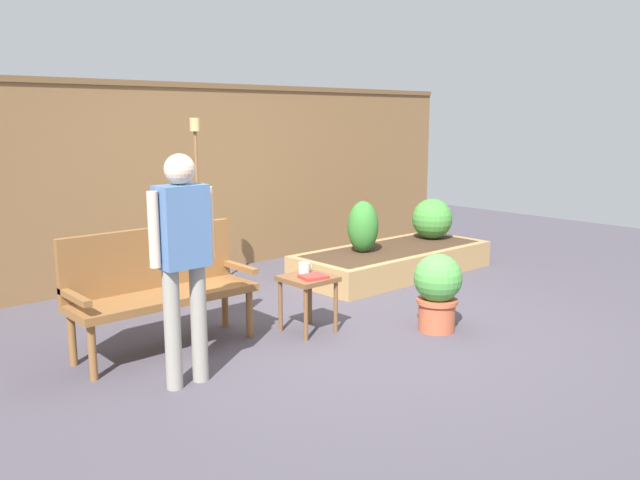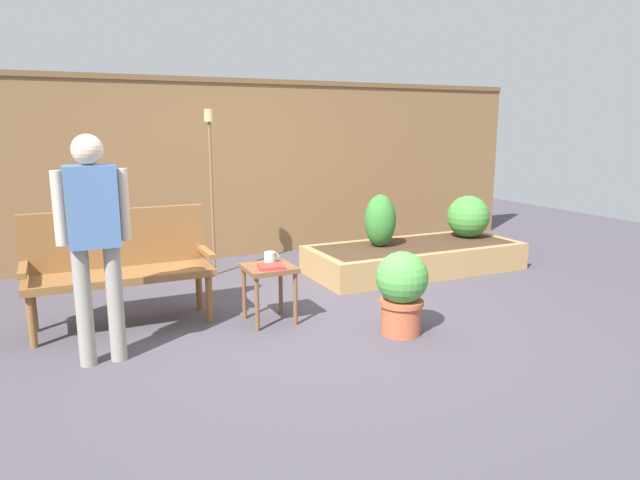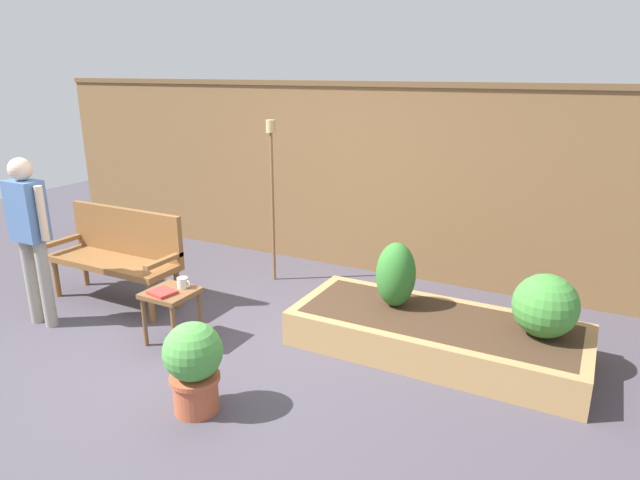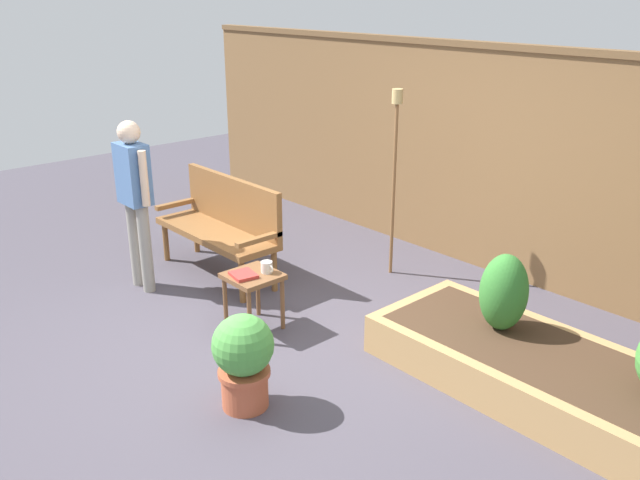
% 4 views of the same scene
% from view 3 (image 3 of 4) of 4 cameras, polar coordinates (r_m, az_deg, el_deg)
% --- Properties ---
extents(ground_plane, '(14.00, 14.00, 0.00)m').
position_cam_3_polar(ground_plane, '(4.78, -12.54, -11.70)').
color(ground_plane, '#47424C').
extents(fence_back, '(8.40, 0.14, 2.16)m').
position_cam_3_polar(fence_back, '(6.48, 1.75, 6.71)').
color(fence_back, brown).
rests_on(fence_back, ground_plane).
extents(garden_bench, '(1.44, 0.48, 0.94)m').
position_cam_3_polar(garden_bench, '(5.92, -20.10, -0.85)').
color(garden_bench, brown).
rests_on(garden_bench, ground_plane).
extents(side_table, '(0.40, 0.40, 0.48)m').
position_cam_3_polar(side_table, '(4.90, -15.17, -6.00)').
color(side_table, brown).
rests_on(side_table, ground_plane).
extents(cup_on_table, '(0.13, 0.09, 0.09)m').
position_cam_3_polar(cup_on_table, '(4.89, -14.03, -4.32)').
color(cup_on_table, silver).
rests_on(cup_on_table, side_table).
extents(book_on_table, '(0.23, 0.21, 0.03)m').
position_cam_3_polar(book_on_table, '(4.81, -16.02, -5.24)').
color(book_on_table, '#B2332D').
rests_on(book_on_table, side_table).
extents(potted_boxwood, '(0.41, 0.41, 0.66)m').
position_cam_3_polar(potted_boxwood, '(3.93, -12.96, -12.36)').
color(potted_boxwood, '#B75638').
rests_on(potted_boxwood, ground_plane).
extents(raised_planter_bed, '(2.40, 1.00, 0.30)m').
position_cam_3_polar(raised_planter_bed, '(4.78, 11.89, -9.60)').
color(raised_planter_bed, '#AD8451').
rests_on(raised_planter_bed, ground_plane).
extents(shrub_near_bench, '(0.34, 0.34, 0.57)m').
position_cam_3_polar(shrub_near_bench, '(4.80, 7.86, -3.58)').
color(shrub_near_bench, brown).
rests_on(shrub_near_bench, raised_planter_bed).
extents(shrub_far_corner, '(0.50, 0.50, 0.50)m').
position_cam_3_polar(shrub_far_corner, '(4.58, 22.32, -6.32)').
color(shrub_far_corner, brown).
rests_on(shrub_far_corner, raised_planter_bed).
extents(tiki_torch, '(0.10, 0.10, 1.78)m').
position_cam_3_polar(tiki_torch, '(5.95, -5.00, 6.85)').
color(tiki_torch, brown).
rests_on(tiki_torch, ground_plane).
extents(person_by_bench, '(0.47, 0.20, 1.56)m').
position_cam_3_polar(person_by_bench, '(5.53, -27.88, 1.12)').
color(person_by_bench, gray).
rests_on(person_by_bench, ground_plane).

